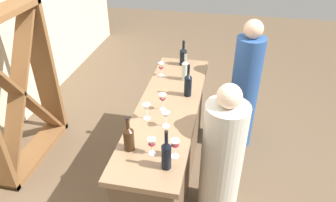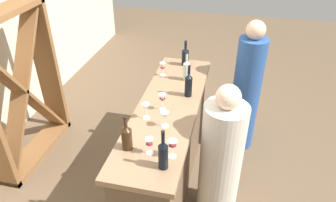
% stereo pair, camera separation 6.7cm
% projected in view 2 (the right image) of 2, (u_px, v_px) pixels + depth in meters
% --- Properties ---
extents(ground_plane, '(12.00, 12.00, 0.00)m').
position_uv_depth(ground_plane, '(168.00, 178.00, 3.50)').
color(ground_plane, brown).
extents(bar_counter, '(2.05, 0.56, 0.97)m').
position_uv_depth(bar_counter, '(168.00, 145.00, 3.23)').
color(bar_counter, brown).
rests_on(bar_counter, ground).
extents(wine_rack, '(1.15, 0.28, 1.72)m').
position_uv_depth(wine_rack, '(20.00, 91.00, 3.40)').
color(wine_rack, brown).
rests_on(wine_rack, ground).
extents(wine_bottle_leftmost_near_black, '(0.07, 0.07, 0.33)m').
position_uv_depth(wine_bottle_leftmost_near_black, '(163.00, 154.00, 2.22)').
color(wine_bottle_leftmost_near_black, black).
rests_on(wine_bottle_leftmost_near_black, bar_counter).
extents(wine_bottle_second_left_amber_brown, '(0.08, 0.08, 0.30)m').
position_uv_depth(wine_bottle_second_left_amber_brown, '(127.00, 137.00, 2.41)').
color(wine_bottle_second_left_amber_brown, '#331E0F').
rests_on(wine_bottle_second_left_amber_brown, bar_counter).
extents(wine_bottle_center_near_black, '(0.07, 0.07, 0.33)m').
position_uv_depth(wine_bottle_center_near_black, '(188.00, 84.00, 3.05)').
color(wine_bottle_center_near_black, black).
rests_on(wine_bottle_center_near_black, bar_counter).
extents(wine_bottle_second_right_clear_pale, '(0.07, 0.07, 0.32)m').
position_uv_depth(wine_bottle_second_right_clear_pale, '(186.00, 70.00, 3.32)').
color(wine_bottle_second_right_clear_pale, '#B7C6B2').
rests_on(wine_bottle_second_right_clear_pale, bar_counter).
extents(wine_bottle_rightmost_near_black, '(0.08, 0.08, 0.30)m').
position_uv_depth(wine_bottle_rightmost_near_black, '(185.00, 56.00, 3.63)').
color(wine_bottle_rightmost_near_black, black).
rests_on(wine_bottle_rightmost_near_black, bar_counter).
extents(wine_glass_near_left, '(0.07, 0.07, 0.16)m').
position_uv_depth(wine_glass_near_left, '(172.00, 145.00, 2.33)').
color(wine_glass_near_left, white).
rests_on(wine_glass_near_left, bar_counter).
extents(wine_glass_near_center, '(0.07, 0.07, 0.14)m').
position_uv_depth(wine_glass_near_center, '(165.00, 116.00, 2.65)').
color(wine_glass_near_center, white).
rests_on(wine_glass_near_center, bar_counter).
extents(wine_glass_near_right, '(0.06, 0.06, 0.14)m').
position_uv_depth(wine_glass_near_right, '(149.00, 143.00, 2.36)').
color(wine_glass_near_right, white).
rests_on(wine_glass_near_right, bar_counter).
extents(wine_glass_far_left, '(0.07, 0.07, 0.16)m').
position_uv_depth(wine_glass_far_left, '(162.00, 99.00, 2.85)').
color(wine_glass_far_left, white).
rests_on(wine_glass_far_left, bar_counter).
extents(wine_glass_far_center, '(0.07, 0.07, 0.15)m').
position_uv_depth(wine_glass_far_center, '(146.00, 108.00, 2.74)').
color(wine_glass_far_center, white).
rests_on(wine_glass_far_center, bar_counter).
extents(wine_glass_far_right, '(0.07, 0.07, 0.15)m').
position_uv_depth(wine_glass_far_right, '(163.00, 67.00, 3.41)').
color(wine_glass_far_right, white).
rests_on(wine_glass_far_right, bar_counter).
extents(person_left_guest, '(0.34, 0.34, 1.58)m').
position_uv_depth(person_left_guest, '(246.00, 92.00, 3.61)').
color(person_left_guest, '#284C8C').
rests_on(person_left_guest, ground).
extents(person_center_guest, '(0.42, 0.42, 1.41)m').
position_uv_depth(person_center_guest, '(221.00, 160.00, 2.82)').
color(person_center_guest, beige).
rests_on(person_center_guest, ground).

